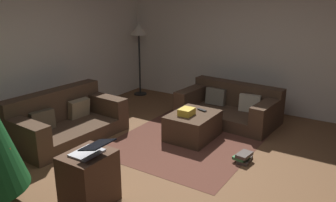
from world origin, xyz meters
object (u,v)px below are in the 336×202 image
object	(u,v)px
gift_box	(187,112)
laptop	(91,150)
corner_lamp	(139,35)
ottoman	(193,126)
tv_remote	(202,110)
side_table	(89,179)
couch_left	(64,121)
book_stack	(244,157)
couch_right	(230,107)

from	to	relation	value
gift_box	laptop	world-z (taller)	laptop
corner_lamp	ottoman	bearing A→B (deg)	-124.56
tv_remote	side_table	distance (m)	2.36
couch_left	gift_box	world-z (taller)	couch_left
tv_remote	ottoman	bearing A→B (deg)	-176.25
side_table	corner_lamp	world-z (taller)	corner_lamp
couch_left	gift_box	distance (m)	1.93
laptop	gift_box	bearing A→B (deg)	1.21
ottoman	tv_remote	bearing A→B (deg)	-14.40
book_stack	couch_left	bearing A→B (deg)	105.36
gift_box	side_table	bearing A→B (deg)	179.57
gift_box	book_stack	distance (m)	1.12
couch_right	tv_remote	distance (m)	0.90
side_table	laptop	size ratio (longest dim) A/B	1.47
laptop	book_stack	bearing A→B (deg)	-28.24
couch_right	side_table	size ratio (longest dim) A/B	2.94
tv_remote	side_table	world-z (taller)	side_table
couch_right	book_stack	world-z (taller)	couch_right
book_stack	corner_lamp	size ratio (longest dim) A/B	0.20
couch_right	ottoman	size ratio (longest dim) A/B	2.16
side_table	laptop	bearing A→B (deg)	-89.15
couch_left	book_stack	bearing A→B (deg)	108.43
couch_left	laptop	world-z (taller)	laptop
tv_remote	corner_lamp	distance (m)	2.74
book_stack	ottoman	bearing A→B (deg)	71.20
corner_lamp	gift_box	bearing A→B (deg)	-127.14
gift_box	laptop	size ratio (longest dim) A/B	0.58
gift_box	side_table	world-z (taller)	side_table
side_table	corner_lamp	bearing A→B (deg)	29.95
couch_right	gift_box	distance (m)	1.23
gift_box	laptop	xyz separation A→B (m)	(-2.05, -0.04, 0.20)
ottoman	couch_left	bearing A→B (deg)	121.90
tv_remote	laptop	world-z (taller)	laptop
gift_box	ottoman	bearing A→B (deg)	-26.16
couch_right	tv_remote	world-z (taller)	couch_right
ottoman	side_table	xyz separation A→B (m)	(-2.16, 0.07, 0.10)
couch_right	tv_remote	xyz separation A→B (m)	(-0.88, 0.12, 0.17)
couch_left	corner_lamp	world-z (taller)	corner_lamp
ottoman	gift_box	distance (m)	0.28
couch_right	gift_box	world-z (taller)	couch_right
tv_remote	couch_right	bearing A→B (deg)	10.44
couch_right	corner_lamp	bearing A→B (deg)	-5.84
tv_remote	couch_left	bearing A→B (deg)	143.80
ottoman	corner_lamp	size ratio (longest dim) A/B	0.52
couch_left	laptop	size ratio (longest dim) A/B	4.37
book_stack	side_table	bearing A→B (deg)	150.36
couch_left	side_table	world-z (taller)	couch_left
tv_remote	book_stack	bearing A→B (deg)	-101.80
ottoman	gift_box	size ratio (longest dim) A/B	3.42
tv_remote	side_table	xyz separation A→B (m)	(-2.36, 0.12, -0.12)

